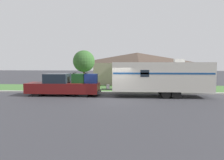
# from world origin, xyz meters

# --- Properties ---
(ground_plane) EXTENTS (120.00, 120.00, 0.00)m
(ground_plane) POSITION_xyz_m (0.00, 0.00, 0.00)
(ground_plane) COLOR #38383D
(curb_strip) EXTENTS (80.00, 0.30, 0.14)m
(curb_strip) POSITION_xyz_m (0.00, 3.75, 0.07)
(curb_strip) COLOR beige
(curb_strip) RESTS_ON ground_plane
(lawn_strip) EXTENTS (80.00, 7.00, 0.03)m
(lawn_strip) POSITION_xyz_m (0.00, 7.40, 0.01)
(lawn_strip) COLOR #477538
(lawn_strip) RESTS_ON ground_plane
(house_across_street) EXTENTS (12.32, 8.20, 4.30)m
(house_across_street) POSITION_xyz_m (2.25, 14.56, 2.22)
(house_across_street) COLOR gray
(house_across_street) RESTS_ON ground_plane
(pickup_truck) EXTENTS (6.45, 1.96, 2.04)m
(pickup_truck) POSITION_xyz_m (-4.65, 1.98, 0.90)
(pickup_truck) COLOR black
(pickup_truck) RESTS_ON ground_plane
(travel_trailer) EXTENTS (9.22, 2.47, 3.22)m
(travel_trailer) POSITION_xyz_m (3.81, 1.98, 1.73)
(travel_trailer) COLOR black
(travel_trailer) RESTS_ON ground_plane
(mailbox) EXTENTS (0.48, 0.20, 1.42)m
(mailbox) POSITION_xyz_m (0.42, 4.43, 1.08)
(mailbox) COLOR brown
(mailbox) RESTS_ON ground_plane
(tree_in_yard) EXTENTS (2.39, 2.39, 4.25)m
(tree_in_yard) POSITION_xyz_m (-3.87, 7.00, 3.03)
(tree_in_yard) COLOR brown
(tree_in_yard) RESTS_ON ground_plane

